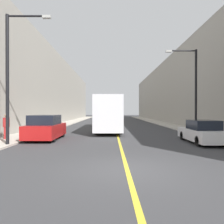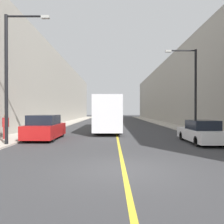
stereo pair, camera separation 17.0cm
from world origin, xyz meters
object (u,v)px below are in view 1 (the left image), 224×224
bus (109,113)px  parked_suv_left (46,128)px  street_lamp_left (11,70)px  pedestrian (6,126)px  street_lamp_right (193,85)px  car_right_near (202,133)px

bus → parked_suv_left: bearing=-120.8°
street_lamp_left → pedestrian: 4.46m
street_lamp_right → pedestrian: bearing=-167.1°
street_lamp_right → pedestrian: (-14.48, -3.31, -3.26)m
street_lamp_left → bus: bearing=61.3°
street_lamp_left → pedestrian: street_lamp_left is taller
street_lamp_left → pedestrian: size_ratio=4.40×
street_lamp_right → bus: bearing=146.7°
car_right_near → street_lamp_right: 5.91m
parked_suv_left → car_right_near: (10.74, -1.73, -0.16)m
parked_suv_left → bus: bearing=59.2°
car_right_near → street_lamp_left: 12.59m
car_right_near → bus: bearing=123.6°
parked_suv_left → car_right_near: parked_suv_left is taller
pedestrian → street_lamp_left: bearing=-58.6°
street_lamp_left → pedestrian: (-1.43, 2.34, -3.52)m
bus → pedestrian: (-7.17, -8.12, -0.82)m
parked_suv_left → street_lamp_right: size_ratio=0.62×
car_right_near → pedestrian: (-13.36, 1.23, 0.35)m
bus → parked_suv_left: 8.92m
car_right_near → parked_suv_left: bearing=170.8°
bus → street_lamp_right: size_ratio=1.74×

